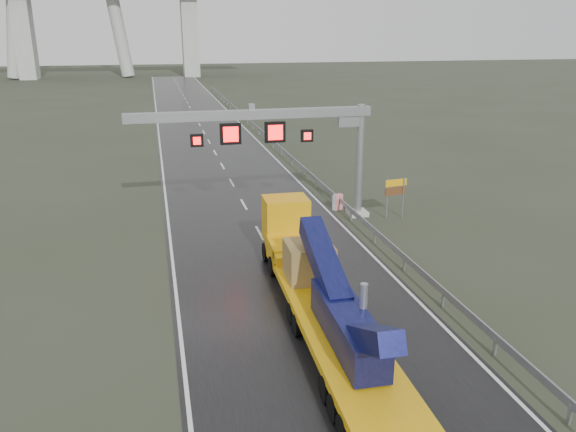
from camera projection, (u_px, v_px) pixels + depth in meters
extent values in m
plane|color=#2D3324|center=(348.00, 393.00, 18.72)|extent=(400.00, 400.00, 0.00)
cube|color=black|center=(215.00, 153.00, 55.66)|extent=(11.00, 200.00, 0.02)
cube|color=silver|center=(357.00, 213.00, 36.82)|extent=(1.20, 1.20, 0.30)
cylinder|color=gray|center=(359.00, 161.00, 35.73)|extent=(0.48, 0.48, 7.20)
cube|color=gray|center=(252.00, 114.00, 33.21)|extent=(14.80, 0.55, 0.55)
cube|color=gray|center=(349.00, 119.00, 34.71)|extent=(1.40, 0.35, 0.90)
cube|color=gray|center=(252.00, 107.00, 33.07)|extent=(0.35, 0.35, 0.35)
cube|color=black|center=(231.00, 134.00, 33.22)|extent=(1.25, 0.25, 1.25)
cube|color=#FF0C0C|center=(231.00, 134.00, 33.09)|extent=(0.90, 0.02, 0.90)
cube|color=black|center=(275.00, 132.00, 33.82)|extent=(1.25, 0.25, 1.25)
cube|color=#FF0C0C|center=(276.00, 133.00, 33.69)|extent=(0.90, 0.02, 0.90)
cube|color=black|center=(197.00, 140.00, 32.88)|extent=(0.75, 0.25, 0.75)
cube|color=#FF0C0C|center=(197.00, 141.00, 32.75)|extent=(0.54, 0.02, 0.54)
cube|color=black|center=(307.00, 136.00, 34.35)|extent=(0.75, 0.25, 0.75)
cube|color=#FF0C0C|center=(308.00, 136.00, 34.22)|extent=(0.54, 0.02, 0.54)
cube|color=silver|center=(24.00, 35.00, 137.02)|extent=(4.00, 6.00, 21.00)
cube|color=silver|center=(190.00, 35.00, 145.83)|extent=(4.00, 6.00, 21.00)
cube|color=#CC980B|center=(339.00, 334.00, 20.53)|extent=(2.89, 12.71, 0.32)
cube|color=#CC980B|center=(299.00, 257.00, 26.63)|extent=(2.38, 1.15, 0.45)
cube|color=#CC980B|center=(292.00, 250.00, 28.04)|extent=(2.42, 2.78, 1.08)
cube|color=#CC980B|center=(286.00, 219.00, 29.21)|extent=(2.31, 1.87, 2.35)
cube|color=black|center=(282.00, 209.00, 29.98)|extent=(2.08, 0.10, 1.08)
cube|color=#0D143D|center=(347.00, 326.00, 19.42)|extent=(1.42, 5.45, 1.26)
cube|color=#0D143D|center=(324.00, 262.00, 22.02)|extent=(1.04, 5.00, 2.31)
cube|color=#0D143D|center=(371.00, 338.00, 17.06)|extent=(0.91, 3.60, 2.18)
cylinder|color=gray|center=(363.00, 303.00, 19.27)|extent=(0.28, 0.28, 1.45)
cube|color=olive|center=(309.00, 261.00, 24.59)|extent=(2.04, 2.04, 1.63)
cylinder|color=black|center=(378.00, 417.00, 16.91)|extent=(2.64, 0.98, 0.90)
cylinder|color=black|center=(323.00, 317.00, 22.78)|extent=(2.64, 0.98, 0.90)
cylinder|color=black|center=(287.00, 250.00, 29.57)|extent=(2.47, 1.06, 0.99)
cylinder|color=gray|center=(387.00, 199.00, 35.74)|extent=(0.09, 0.09, 2.63)
cylinder|color=gray|center=(403.00, 198.00, 35.99)|extent=(0.09, 0.09, 2.63)
cube|color=#F6AC0C|center=(396.00, 183.00, 35.54)|extent=(1.53, 0.29, 0.44)
cube|color=brown|center=(396.00, 191.00, 35.71)|extent=(1.53, 0.29, 0.49)
cube|color=red|center=(338.00, 202.00, 37.81)|extent=(0.71, 0.53, 1.07)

